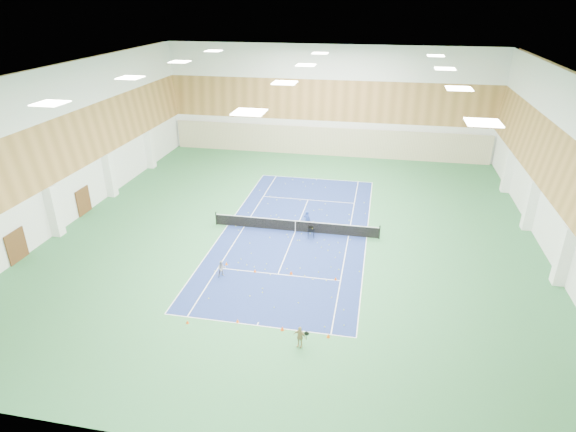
{
  "coord_description": "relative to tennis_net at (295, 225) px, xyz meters",
  "views": [
    {
      "loc": [
        5.85,
        -32.81,
        16.75
      ],
      "look_at": [
        -0.27,
        -1.55,
        2.0
      ],
      "focal_mm": 30.0,
      "sensor_mm": 36.0,
      "label": 1
    }
  ],
  "objects": [
    {
      "name": "door_left_a",
      "position": [
        -17.92,
        -8.0,
        0.55
      ],
      "size": [
        0.08,
        1.8,
        2.2
      ],
      "primitive_type": "cube",
      "color": "#593319",
      "rests_on": "ground"
    },
    {
      "name": "room_shell",
      "position": [
        0.0,
        0.0,
        5.45
      ],
      "size": [
        36.0,
        40.0,
        12.0
      ],
      "primitive_type": null,
      "color": "white",
      "rests_on": "ground"
    },
    {
      "name": "cone_base_d",
      "position": [
        4.0,
        -12.11,
        -0.43
      ],
      "size": [
        0.21,
        0.21,
        0.23
      ],
      "primitive_type": "cone",
      "color": "#EA570C",
      "rests_on": "ground"
    },
    {
      "name": "child_apron",
      "position": [
        2.61,
        -13.11,
        0.07
      ],
      "size": [
        0.78,
        0.5,
        1.24
      ],
      "primitive_type": "imported",
      "rotation": [
        0.0,
        0.0,
        -0.29
      ],
      "color": "tan",
      "rests_on": "ground"
    },
    {
      "name": "cone_svc_c",
      "position": [
        0.85,
        -6.21,
        -0.43
      ],
      "size": [
        0.22,
        0.22,
        0.24
      ],
      "primitive_type": "cone",
      "color": "#D6490B",
      "rests_on": "ground"
    },
    {
      "name": "door_left_b",
      "position": [
        -17.92,
        0.0,
        0.55
      ],
      "size": [
        0.08,
        1.8,
        2.2
      ],
      "primitive_type": "cube",
      "color": "#593319",
      "rests_on": "ground"
    },
    {
      "name": "ball_cart",
      "position": [
        1.34,
        -0.8,
        -0.11
      ],
      "size": [
        0.6,
        0.6,
        0.88
      ],
      "primitive_type": null,
      "rotation": [
        0.0,
        0.0,
        0.2
      ],
      "color": "black",
      "rests_on": "ground"
    },
    {
      "name": "cone_svc_d",
      "position": [
        3.79,
        -6.34,
        -0.44
      ],
      "size": [
        0.19,
        0.19,
        0.21
      ],
      "primitive_type": "cone",
      "color": "#D8500B",
      "rests_on": "ground"
    },
    {
      "name": "ceiling_light_grid",
      "position": [
        0.0,
        0.0,
        11.37
      ],
      "size": [
        21.4,
        25.4,
        0.06
      ],
      "primitive_type": null,
      "color": "white",
      "rests_on": "room_shell"
    },
    {
      "name": "ground",
      "position": [
        0.0,
        0.0,
        -0.55
      ],
      "size": [
        40.0,
        40.0,
        0.0
      ],
      "primitive_type": "plane",
      "color": "#2D6A3C",
      "rests_on": "ground"
    },
    {
      "name": "cone_svc_b",
      "position": [
        -1.55,
        -6.4,
        -0.44
      ],
      "size": [
        0.19,
        0.19,
        0.21
      ],
      "primitive_type": "cone",
      "color": "#FF5E0D",
      "rests_on": "ground"
    },
    {
      "name": "back_curtain",
      "position": [
        0.0,
        19.75,
        1.05
      ],
      "size": [
        35.4,
        0.16,
        3.2
      ],
      "primitive_type": "cube",
      "color": "#C6B793",
      "rests_on": "ground"
    },
    {
      "name": "child_court",
      "position": [
        -3.53,
        -7.28,
        0.0
      ],
      "size": [
        0.68,
        0.65,
        1.1
      ],
      "primitive_type": "imported",
      "rotation": [
        0.0,
        0.0,
        0.6
      ],
      "color": "#9899A1",
      "rests_on": "ground"
    },
    {
      "name": "coach",
      "position": [
        0.82,
        0.6,
        0.23
      ],
      "size": [
        0.66,
        0.54,
        1.56
      ],
      "primitive_type": "imported",
      "rotation": [
        0.0,
        0.0,
        2.8
      ],
      "color": "#213C9B",
      "rests_on": "ground"
    },
    {
      "name": "court_surface",
      "position": [
        0.0,
        0.0,
        -0.55
      ],
      "size": [
        10.97,
        23.77,
        0.01
      ],
      "primitive_type": "cube",
      "color": "navy",
      "rests_on": "ground"
    },
    {
      "name": "cone_base_c",
      "position": [
        1.45,
        -11.99,
        -0.43
      ],
      "size": [
        0.22,
        0.22,
        0.24
      ],
      "primitive_type": "cone",
      "color": "#FD470D",
      "rests_on": "ground"
    },
    {
      "name": "wood_cladding",
      "position": [
        0.0,
        0.0,
        7.45
      ],
      "size": [
        36.0,
        40.0,
        8.0
      ],
      "primitive_type": null,
      "color": "#AA793F",
      "rests_on": "room_shell"
    },
    {
      "name": "cone_svc_a",
      "position": [
        -3.7,
        -5.88,
        -0.44
      ],
      "size": [
        0.2,
        0.2,
        0.22
      ],
      "primitive_type": "cone",
      "color": "orange",
      "rests_on": "ground"
    },
    {
      "name": "cone_base_b",
      "position": [
        -1.15,
        -11.81,
        -0.44
      ],
      "size": [
        0.19,
        0.19,
        0.21
      ],
      "primitive_type": "cone",
      "color": "#F85D0D",
      "rests_on": "ground"
    },
    {
      "name": "cone_base_a",
      "position": [
        -3.88,
        -12.43,
        -0.45
      ],
      "size": [
        0.18,
        0.18,
        0.2
      ],
      "primitive_type": "cone",
      "color": "#F84F0D",
      "rests_on": "ground"
    },
    {
      "name": "tennis_balls_scatter",
      "position": [
        0.0,
        0.0,
        -0.5
      ],
      "size": [
        10.57,
        22.77,
        0.07
      ],
      "primitive_type": null,
      "color": "#C8E426",
      "rests_on": "ground"
    },
    {
      "name": "tennis_net",
      "position": [
        0.0,
        0.0,
        0.0
      ],
      "size": [
        12.8,
        0.1,
        1.1
      ],
      "primitive_type": null,
      "color": "black",
      "rests_on": "ground"
    }
  ]
}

